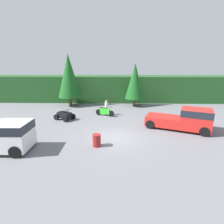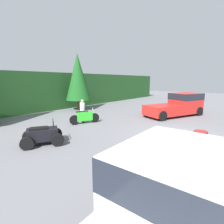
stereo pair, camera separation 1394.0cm
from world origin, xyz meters
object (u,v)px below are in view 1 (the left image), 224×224
at_px(steel_barrel, 97,140).
at_px(quad_atv, 65,115).
at_px(dirt_bike, 105,112).
at_px(rider_person, 106,107).
at_px(pickup_truck_red, 185,119).
at_px(pickup_truck_second, 0,136).

bearing_deg(steel_barrel, quad_atv, 123.40).
bearing_deg(dirt_bike, rider_person, 90.30).
distance_m(pickup_truck_red, rider_person, 8.57).
distance_m(pickup_truck_second, quad_atv, 7.42).
xyz_separation_m(pickup_truck_second, dirt_bike, (6.31, 8.59, -0.55)).
relative_size(pickup_truck_second, quad_atv, 2.19).
distance_m(pickup_truck_red, pickup_truck_second, 14.32).
distance_m(dirt_bike, quad_atv, 4.42).
xyz_separation_m(quad_atv, steel_barrel, (4.09, -6.21, -0.01)).
distance_m(pickup_truck_red, steel_barrel, 8.19).
bearing_deg(pickup_truck_second, dirt_bike, 52.47).
height_order(pickup_truck_red, dirt_bike, pickup_truck_red).
height_order(pickup_truck_second, steel_barrel, pickup_truck_second).
distance_m(pickup_truck_second, steel_barrel, 6.34).
bearing_deg(rider_person, pickup_truck_red, -3.86).
bearing_deg(steel_barrel, rider_person, 88.40).
relative_size(pickup_truck_second, dirt_bike, 2.40).
relative_size(rider_person, steel_barrel, 1.97).
xyz_separation_m(pickup_truck_red, rider_person, (-7.18, 4.69, -0.09)).
xyz_separation_m(pickup_truck_red, pickup_truck_second, (-13.65, -4.31, -0.00)).
height_order(rider_person, steel_barrel, rider_person).
bearing_deg(quad_atv, pickup_truck_second, -77.08).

